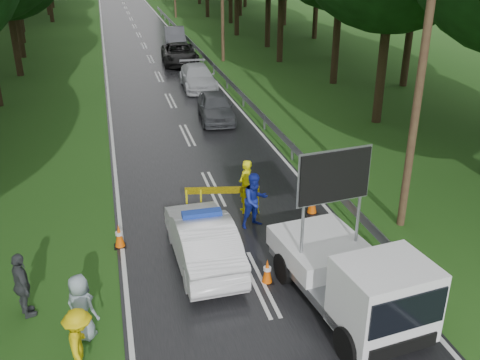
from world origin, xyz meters
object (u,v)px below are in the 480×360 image
object	(u,v)px
work_truck	(354,278)
queue_car_third	(180,54)
police_sedan	(203,239)
queue_car_second	(198,77)
queue_car_fourth	(175,36)
officer	(246,185)
civilian	(255,200)
queue_car_first	(216,107)
barrier	(222,194)

from	to	relation	value
work_truck	queue_car_third	xyz separation A→B (m)	(0.12, 29.43, -0.28)
police_sedan	queue_car_third	distance (m)	26.52
queue_car_second	police_sedan	bearing A→B (deg)	-98.04
police_sedan	queue_car_second	distance (m)	19.34
police_sedan	queue_car_second	xyz separation A→B (m)	(3.18, 19.07, -0.03)
queue_car_fourth	officer	bearing A→B (deg)	-88.81
civilian	queue_car_first	bearing A→B (deg)	67.84
officer	civilian	size ratio (longest dim) A/B	0.98
barrier	officer	xyz separation A→B (m)	(0.82, 0.19, 0.12)
police_sedan	civilian	world-z (taller)	civilian
work_truck	queue_car_fourth	xyz separation A→B (m)	(0.80, 37.08, -0.23)
police_sedan	barrier	xyz separation A→B (m)	(1.12, 2.62, 0.03)
work_truck	civilian	size ratio (longest dim) A/B	2.75
officer	queue_car_fourth	bearing A→B (deg)	-135.75
police_sedan	civilian	bearing A→B (deg)	-141.79
police_sedan	queue_car_second	bearing A→B (deg)	-101.27
civilian	queue_car_second	distance (m)	17.50
queue_car_third	work_truck	bearing A→B (deg)	-87.24
civilian	queue_car_second	xyz separation A→B (m)	(1.25, 17.45, -0.20)
officer	queue_car_first	size ratio (longest dim) A/B	0.43
police_sedan	queue_car_third	xyz separation A→B (m)	(3.12, 26.34, 0.02)
queue_car_third	queue_car_second	bearing A→B (deg)	-86.55
civilian	queue_car_second	world-z (taller)	civilian
queue_car_second	queue_car_fourth	world-z (taller)	queue_car_fourth
civilian	queue_car_third	size ratio (longest dim) A/B	0.34
work_truck	barrier	world-z (taller)	work_truck
civilian	queue_car_third	bearing A→B (deg)	70.42
work_truck	officer	distance (m)	6.00
queue_car_third	queue_car_first	bearing A→B (deg)	-87.72
barrier	queue_car_first	xyz separation A→B (m)	(1.83, 9.94, -0.05)
work_truck	barrier	distance (m)	6.02
police_sedan	queue_car_fourth	world-z (taller)	police_sedan
work_truck	civilian	world-z (taller)	work_truck
queue_car_third	civilian	bearing A→B (deg)	-89.77
queue_car_first	barrier	bearing A→B (deg)	-95.47
work_truck	civilian	bearing A→B (deg)	95.75
officer	queue_car_fourth	size ratio (longest dim) A/B	0.37
barrier	queue_car_first	distance (m)	10.11
civilian	queue_car_first	xyz separation A→B (m)	(1.02, 10.94, -0.20)
barrier	work_truck	bearing A→B (deg)	-60.51
civilian	queue_car_fourth	xyz separation A→B (m)	(1.87, 32.37, -0.11)
police_sedan	civilian	size ratio (longest dim) A/B	2.45
queue_car_first	queue_car_second	xyz separation A→B (m)	(0.23, 6.51, -0.01)
queue_car_second	barrier	bearing A→B (deg)	-95.71
civilian	queue_car_fourth	size ratio (longest dim) A/B	0.38
queue_car_second	queue_car_first	bearing A→B (deg)	-90.59
barrier	civilian	world-z (taller)	civilian
officer	queue_car_first	bearing A→B (deg)	-138.26
civilian	officer	bearing A→B (deg)	72.69
queue_car_first	queue_car_fourth	size ratio (longest dim) A/B	0.86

